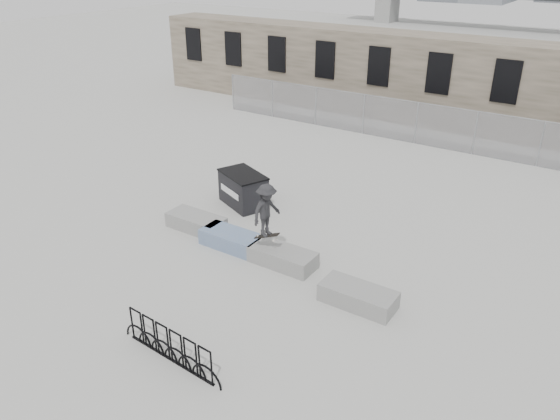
% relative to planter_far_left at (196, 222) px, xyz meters
% --- Properties ---
extents(ground, '(120.00, 120.00, 0.00)m').
position_rel_planter_far_left_xyz_m(ground, '(2.85, -0.04, -0.27)').
color(ground, '#A9A9A4').
rests_on(ground, ground).
extents(stone_wall, '(36.00, 2.58, 4.50)m').
position_rel_planter_far_left_xyz_m(stone_wall, '(2.85, 16.20, 1.98)').
color(stone_wall, '#64594A').
rests_on(stone_wall, ground).
extents(chainlink_fence, '(22.06, 0.06, 2.02)m').
position_rel_planter_far_left_xyz_m(chainlink_fence, '(2.85, 12.46, 0.76)').
color(chainlink_fence, gray).
rests_on(chainlink_fence, ground).
extents(planter_far_left, '(2.00, 0.90, 0.50)m').
position_rel_planter_far_left_xyz_m(planter_far_left, '(0.00, 0.00, 0.00)').
color(planter_far_left, gray).
rests_on(planter_far_left, ground).
extents(planter_center_left, '(2.00, 0.90, 0.50)m').
position_rel_planter_far_left_xyz_m(planter_center_left, '(1.73, -0.29, 0.00)').
color(planter_center_left, '#355D9F').
rests_on(planter_center_left, ground).
extents(planter_center_right, '(2.00, 0.90, 0.50)m').
position_rel_planter_far_left_xyz_m(planter_center_right, '(3.65, -0.30, 0.00)').
color(planter_center_right, gray).
rests_on(planter_center_right, ground).
extents(planter_offset, '(2.00, 0.90, 0.50)m').
position_rel_planter_far_left_xyz_m(planter_offset, '(6.41, -0.88, 0.00)').
color(planter_offset, gray).
rests_on(planter_offset, ground).
extents(dumpster, '(2.16, 1.78, 1.23)m').
position_rel_planter_far_left_xyz_m(dumpster, '(0.16, 2.41, 0.35)').
color(dumpster, black).
rests_on(dumpster, ground).
extents(bike_rack, '(3.14, 0.25, 0.90)m').
position_rel_planter_far_left_xyz_m(bike_rack, '(3.81, -5.21, 0.17)').
color(bike_rack, black).
rests_on(bike_rack, ground).
extents(skateboarder, '(0.79, 1.10, 1.78)m').
position_rel_planter_far_left_xyz_m(skateboarder, '(3.21, -0.48, 1.47)').
color(skateboarder, '#252528').
rests_on(skateboarder, ground).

